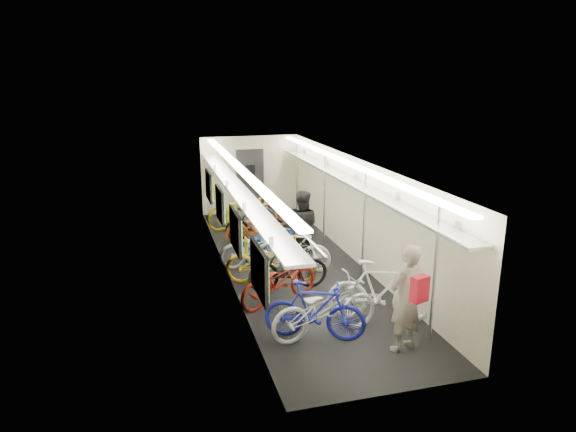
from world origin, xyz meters
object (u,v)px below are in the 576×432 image
bicycle_0 (325,308)px  passenger_near (405,298)px  bicycle_1 (315,311)px  backpack (420,289)px  passenger_mid (301,227)px

bicycle_0 → passenger_near: size_ratio=1.10×
passenger_near → bicycle_1: bearing=-51.5°
bicycle_0 → passenger_near: 1.33m
backpack → passenger_near: bearing=59.5°
backpack → bicycle_1: bearing=112.7°
bicycle_0 → passenger_near: (1.06, -0.72, 0.37)m
passenger_mid → backpack: size_ratio=4.50×
bicycle_1 → backpack: 1.86m
bicycle_1 → passenger_near: size_ratio=0.96×
bicycle_1 → passenger_mid: (0.80, 3.46, 0.35)m
passenger_near → backpack: 0.73m
bicycle_0 → bicycle_1: 0.20m
bicycle_1 → passenger_near: (1.25, -0.67, 0.37)m
bicycle_1 → passenger_near: passenger_near is taller
bicycle_0 → bicycle_1: bicycle_0 is taller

